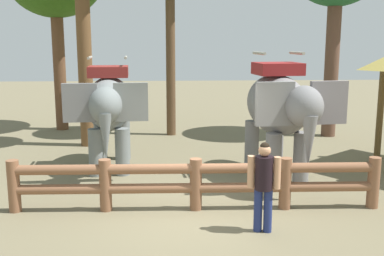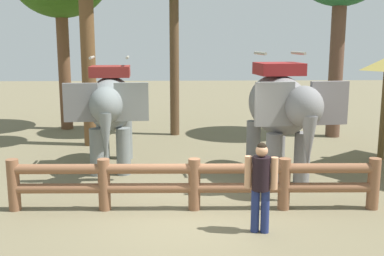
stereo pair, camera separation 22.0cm
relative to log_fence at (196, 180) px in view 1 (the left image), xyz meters
name	(u,v)px [view 1 (the left image)]	position (x,y,z in m)	size (l,w,h in m)	color
ground_plane	(197,214)	(0.00, -0.25, -0.61)	(60.00, 60.00, 0.00)	#6B6248
log_fence	(196,180)	(0.00, 0.00, 0.00)	(7.43, 0.40, 1.05)	brown
elephant_near_left	(109,107)	(-2.06, 3.12, 1.05)	(1.96, 3.44, 2.94)	slate
elephant_center	(280,108)	(2.16, 2.13, 1.12)	(2.04, 3.63, 3.08)	slate
tourist_woman_in_black	(264,181)	(1.12, -1.16, 0.34)	(0.57, 0.38, 1.63)	navy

